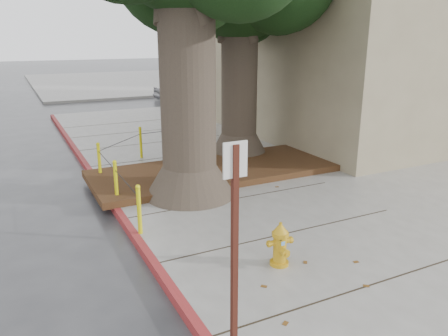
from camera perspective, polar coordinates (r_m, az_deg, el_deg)
The scene contains 13 objects.
ground at distance 8.00m, azimuth 5.11°, elevation -10.15°, with size 140.00×140.00×0.00m, color #28282B.
sidewalk_main at distance 13.47m, azimuth 21.60°, elevation 0.34°, with size 16.00×26.00×0.15m, color slate.
sidewalk_far at distance 37.52m, azimuth -11.43°, elevation 11.05°, with size 16.00×20.00×0.15m, color slate.
curb_red at distance 9.42m, azimuth -13.60°, elevation -5.78°, with size 0.14×26.00×0.16m, color maroon.
planter_bed at distance 11.50m, azimuth -1.15°, elevation -0.32°, with size 6.40×2.60×0.16m, color black.
building_corner at distance 20.09m, azimuth 18.10°, elevation 19.97°, with size 12.00×13.00×10.00m, color gray.
building_side_white at distance 37.67m, azimuth 5.51°, elevation 18.06°, with size 10.00×10.00×9.00m, color silver.
building_side_grey at distance 46.02m, azimuth 8.14°, elevation 19.60°, with size 12.00×14.00×12.00m, color slate.
bollard_ring at distance 11.22m, azimuth -10.41°, elevation 1.25°, with size 3.79×5.39×0.95m.
fire_hydrant at distance 6.97m, azimuth 7.33°, elevation -9.87°, with size 0.38×0.35×0.72m.
signpost at distance 4.41m, azimuth 1.38°, elevation -10.57°, with size 0.25×0.06×2.54m.
car_silver at distance 26.49m, azimuth -5.63°, elevation 10.07°, with size 1.30×3.24×1.10m, color #A3A2A7.
car_red at distance 29.20m, azimuth 2.25°, elevation 10.86°, with size 1.28×3.66×1.21m, color maroon.
Camera 1 is at (-3.79, -6.04, 3.61)m, focal length 35.00 mm.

